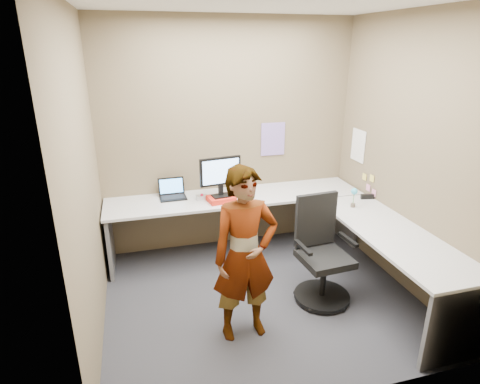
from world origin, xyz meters
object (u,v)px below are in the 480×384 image
object	(u,v)px
monitor	(220,173)
office_chair	(321,259)
person	(245,255)
desk	(290,223)

from	to	relation	value
monitor	office_chair	xyz separation A→B (m)	(0.77, -1.00, -0.63)
monitor	person	size ratio (longest dim) A/B	0.31
desk	monitor	world-z (taller)	monitor
monitor	office_chair	distance (m)	1.41
desk	office_chair	xyz separation A→B (m)	(0.13, -0.52, -0.17)
desk	monitor	bearing A→B (deg)	142.77
monitor	person	xyz separation A→B (m)	(-0.09, -1.32, -0.29)
desk	person	world-z (taller)	person
desk	office_chair	bearing A→B (deg)	-76.03
office_chair	monitor	bearing A→B (deg)	123.01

